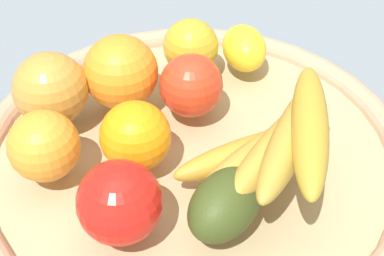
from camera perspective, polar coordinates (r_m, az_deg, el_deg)
ground_plane at (r=0.61m, az=-0.00°, el=-3.97°), size 2.40×2.40×0.00m
basket at (r=0.60m, az=-0.00°, el=-2.79°), size 0.47×0.47×0.04m
orange_1 at (r=0.62m, az=-7.19°, el=5.62°), size 0.10×0.10×0.08m
banana_bunch at (r=0.53m, az=8.80°, el=-1.41°), size 0.16×0.18×0.09m
apple_2 at (r=0.49m, az=-7.29°, el=-7.44°), size 0.10×0.10×0.07m
apple_0 at (r=0.61m, az=-0.08°, el=4.30°), size 0.10×0.10×0.07m
orange_2 at (r=0.55m, az=-14.69°, el=-1.76°), size 0.07×0.07×0.07m
apple_1 at (r=0.61m, az=-14.05°, el=3.81°), size 0.11×0.11×0.08m
lemon_0 at (r=0.68m, az=5.27°, el=8.01°), size 0.09×0.08×0.05m
avocado at (r=0.49m, az=3.34°, el=-7.68°), size 0.06×0.08×0.06m
apple_3 at (r=0.67m, az=-0.13°, el=8.21°), size 0.07×0.07×0.07m
orange_0 at (r=0.55m, az=-5.72°, el=-0.83°), size 0.08×0.08×0.07m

